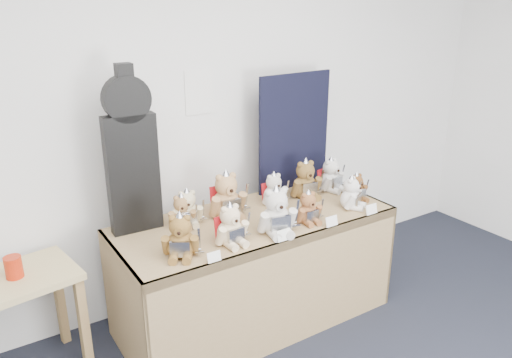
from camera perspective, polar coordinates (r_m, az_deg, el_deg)
room_shell at (r=3.44m, az=-6.50°, el=9.81°), size 6.00×6.00×6.00m
display_table at (r=3.27m, az=0.60°, el=-7.56°), size 1.83×0.76×0.76m
side_table at (r=3.14m, az=-27.07°, el=-12.39°), size 0.86×0.56×0.67m
guitar_case at (r=3.02m, az=-14.09°, el=2.92°), size 0.31×0.10×1.01m
navy_board at (r=3.69m, az=4.42°, el=5.41°), size 0.64×0.06×0.85m
red_cup at (r=3.06m, az=-25.97°, el=-9.04°), size 0.09×0.09×0.12m
teddy_front_far_left at (r=2.78m, az=-8.61°, el=-6.68°), size 0.23×0.23×0.28m
teddy_front_left at (r=2.89m, az=-2.91°, el=-5.44°), size 0.23×0.19×0.28m
teddy_front_centre at (r=3.01m, az=2.35°, el=-3.93°), size 0.27×0.24×0.33m
teddy_front_right at (r=3.18m, az=6.01°, el=-3.41°), size 0.19×0.16×0.23m
teddy_front_far_right at (r=3.44m, az=10.87°, el=-1.70°), size 0.21×0.21×0.25m
teddy_front_end at (r=3.57m, az=11.40°, el=-1.10°), size 0.19×0.15×0.23m
teddy_back_left at (r=3.16m, az=-7.83°, el=-3.44°), size 0.21×0.20×0.26m
teddy_back_centre_left at (r=3.23m, az=-3.36°, el=-2.10°), size 0.28×0.24×0.34m
teddy_back_centre_right at (r=3.44m, az=2.08°, el=-1.34°), size 0.21×0.17×0.25m
teddy_back_right at (r=3.57m, az=5.69°, el=-0.22°), size 0.25×0.22×0.31m
teddy_back_end at (r=3.73m, az=8.57°, el=0.32°), size 0.23×0.21×0.28m
teddy_back_far_left at (r=3.14m, az=-8.44°, el=-3.81°), size 0.19×0.19×0.24m
entry_card_a at (r=2.74m, az=-4.81°, el=-8.85°), size 0.08×0.02×0.06m
entry_card_b at (r=2.96m, az=3.23°, el=-6.42°), size 0.09×0.02×0.07m
entry_card_c at (r=3.17m, az=8.64°, el=-4.79°), size 0.09×0.02×0.06m
entry_card_d at (r=3.39m, az=13.06°, el=-3.39°), size 0.09×0.02×0.07m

